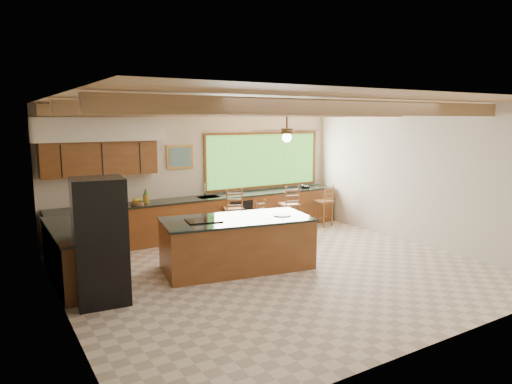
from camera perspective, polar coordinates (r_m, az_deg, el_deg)
ground at (r=8.37m, az=2.86°, el=-9.73°), size 7.20×7.20×0.00m
room_shell at (r=8.40m, az=-0.50°, el=5.77°), size 7.27×6.54×3.02m
counter_run at (r=10.02m, az=-9.20°, el=-3.92°), size 7.12×3.10×1.24m
island at (r=8.36m, az=-2.39°, el=-6.39°), size 2.85×1.70×0.95m
refrigerator at (r=7.09m, az=-18.89°, el=-5.82°), size 0.80×0.78×1.87m
bar_stool_a at (r=10.24m, az=-2.69°, el=-2.18°), size 0.54×0.54×1.18m
bar_stool_b at (r=10.08m, az=0.14°, el=-3.14°), size 0.40×0.40×0.95m
bar_stool_c at (r=10.80m, az=4.38°, el=-1.66°), size 0.50×0.50×1.17m
bar_stool_d at (r=11.66m, az=8.65°, el=-1.21°), size 0.43×0.43×1.07m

